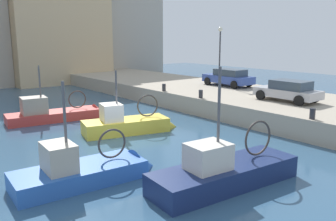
# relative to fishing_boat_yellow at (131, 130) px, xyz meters

# --- Properties ---
(water_surface) EXTENTS (80.00, 80.00, 0.00)m
(water_surface) POSITION_rel_fishing_boat_yellow_xyz_m (-1.30, -1.34, -0.13)
(water_surface) COLOR #335675
(water_surface) RESTS_ON ground
(quay_wall) EXTENTS (9.00, 56.00, 1.20)m
(quay_wall) POSITION_rel_fishing_boat_yellow_xyz_m (10.20, -1.34, 0.47)
(quay_wall) COLOR #ADA08C
(quay_wall) RESTS_ON ground
(fishing_boat_yellow) EXTENTS (5.69, 2.90, 4.25)m
(fishing_boat_yellow) POSITION_rel_fishing_boat_yellow_xyz_m (0.00, 0.00, 0.00)
(fishing_boat_yellow) COLOR gold
(fishing_boat_yellow) RESTS_ON ground
(fishing_boat_red) EXTENTS (6.61, 2.61, 4.32)m
(fishing_boat_red) POSITION_rel_fishing_boat_yellow_xyz_m (-1.99, 5.44, 0.03)
(fishing_boat_red) COLOR #BC3833
(fishing_boat_red) RESTS_ON ground
(fishing_boat_navy) EXTENTS (6.70, 2.44, 5.08)m
(fishing_boat_navy) POSITION_rel_fishing_boat_yellow_xyz_m (-1.06, -8.28, -0.01)
(fishing_boat_navy) COLOR navy
(fishing_boat_navy) RESTS_ON ground
(fishing_boat_blue) EXTENTS (5.62, 2.35, 4.61)m
(fishing_boat_blue) POSITION_rel_fishing_boat_yellow_xyz_m (-4.95, -4.82, -0.00)
(fishing_boat_blue) COLOR #2D60B7
(fishing_boat_blue) RESTS_ON ground
(parked_car_silver) EXTENTS (2.02, 4.06, 1.35)m
(parked_car_silver) POSITION_rel_fishing_boat_yellow_xyz_m (9.52, -3.73, 1.76)
(parked_car_silver) COLOR #B7B7BC
(parked_car_silver) RESTS_ON quay_wall
(parked_car_blue) EXTENTS (2.04, 4.39, 1.42)m
(parked_car_blue) POSITION_rel_fishing_boat_yellow_xyz_m (12.02, 3.51, 1.79)
(parked_car_blue) COLOR #334C9E
(parked_car_blue) RESTS_ON quay_wall
(mooring_bollard_south) EXTENTS (0.28, 0.28, 0.55)m
(mooring_bollard_south) POSITION_rel_fishing_boat_yellow_xyz_m (6.05, -7.34, 1.34)
(mooring_bollard_south) COLOR #2D2D33
(mooring_bollard_south) RESTS_ON quay_wall
(mooring_bollard_mid) EXTENTS (0.28, 0.28, 0.55)m
(mooring_bollard_mid) POSITION_rel_fishing_boat_yellow_xyz_m (6.05, 0.66, 1.34)
(mooring_bollard_mid) COLOR #2D2D33
(mooring_bollard_mid) RESTS_ON quay_wall
(mooring_bollard_north) EXTENTS (0.28, 0.28, 0.55)m
(mooring_bollard_north) POSITION_rel_fishing_boat_yellow_xyz_m (6.05, 4.66, 1.34)
(mooring_bollard_north) COLOR #2D2D33
(mooring_bollard_north) RESTS_ON quay_wall
(quay_streetlamp) EXTENTS (0.36, 0.36, 4.83)m
(quay_streetlamp) POSITION_rel_fishing_boat_yellow_xyz_m (11.70, 4.28, 4.32)
(quay_streetlamp) COLOR #38383D
(quay_streetlamp) RESTS_ON quay_wall
(waterfront_building_west_mid) EXTENTS (11.34, 8.85, 12.88)m
(waterfront_building_west_mid) POSITION_rel_fishing_boat_yellow_xyz_m (5.77, 25.22, 6.32)
(waterfront_building_west_mid) COLOR #D1B284
(waterfront_building_west_mid) RESTS_ON ground
(waterfront_building_central) EXTENTS (10.91, 8.25, 14.44)m
(waterfront_building_central) POSITION_rel_fishing_boat_yellow_xyz_m (15.39, 27.32, 7.11)
(waterfront_building_central) COLOR #B2A899
(waterfront_building_central) RESTS_ON ground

